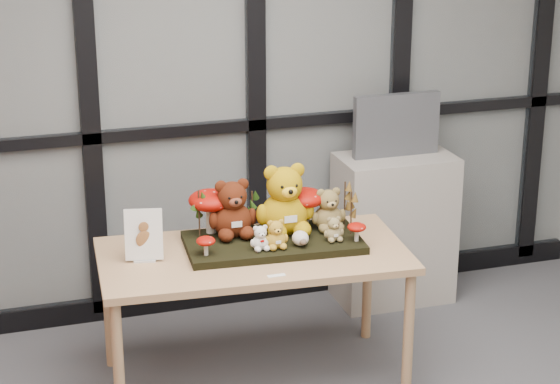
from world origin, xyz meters
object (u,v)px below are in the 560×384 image
object	(u,v)px
monitor	(396,125)
bear_tan_back	(328,207)
bear_small_yellow	(276,232)
mushroom_front_left	(206,245)
bear_brown_medium	(232,205)
cabinet	(394,228)
diorama_tray	(273,243)
mushroom_back_left	(211,209)
display_table	(253,265)
mushroom_back_right	(304,206)
mushroom_front_right	(357,231)
bear_pooh_yellow	(284,195)
bear_beige_small	(334,227)
bear_white_bow	(260,236)
sign_holder	(144,238)
plush_cream_hedgehog	(300,238)

from	to	relation	value
monitor	bear_tan_back	bearing A→B (deg)	-135.81
bear_small_yellow	mushroom_front_left	size ratio (longest dim) A/B	1.56
bear_brown_medium	monitor	distance (m)	1.23
mushroom_front_left	cabinet	bearing A→B (deg)	29.74
diorama_tray	monitor	distance (m)	1.17
diorama_tray	mushroom_front_left	distance (m)	0.37
diorama_tray	monitor	bearing A→B (deg)	39.66
mushroom_front_left	diorama_tray	bearing A→B (deg)	14.86
mushroom_front_left	mushroom_back_left	bearing A→B (deg)	71.43
display_table	mushroom_back_left	distance (m)	0.35
mushroom_back_right	mushroom_front_right	size ratio (longest dim) A/B	2.21
mushroom_back_left	monitor	distance (m)	1.28
bear_pooh_yellow	bear_beige_small	bearing A→B (deg)	-36.85
bear_brown_medium	mushroom_back_left	size ratio (longest dim) A/B	1.32
diorama_tray	mushroom_back_left	bearing A→B (deg)	150.74
mushroom_front_right	mushroom_front_left	bearing A→B (deg)	176.24
bear_pooh_yellow	bear_small_yellow	distance (m)	0.23
cabinet	mushroom_back_left	bearing A→B (deg)	-158.83
mushroom_front_left	mushroom_front_right	size ratio (longest dim) A/B	0.99
display_table	mushroom_front_right	xyz separation A→B (m)	(0.49, -0.10, 0.15)
bear_small_yellow	mushroom_front_right	distance (m)	0.39
display_table	bear_tan_back	size ratio (longest dim) A/B	6.49
bear_brown_medium	mushroom_front_left	xyz separation A→B (m)	(-0.18, -0.20, -0.11)
bear_white_bow	mushroom_back_left	bearing A→B (deg)	125.30
bear_pooh_yellow	bear_beige_small	world-z (taller)	bear_pooh_yellow
bear_beige_small	mushroom_back_left	size ratio (longest dim) A/B	0.56
display_table	sign_holder	xyz separation A→B (m)	(-0.51, 0.06, 0.18)
bear_pooh_yellow	mushroom_front_left	distance (m)	0.48
bear_brown_medium	monitor	world-z (taller)	monitor
bear_tan_back	bear_white_bow	xyz separation A→B (m)	(-0.39, -0.15, -0.05)
mushroom_back_right	bear_beige_small	bearing A→B (deg)	-69.24
display_table	mushroom_back_left	xyz separation A→B (m)	(-0.15, 0.22, 0.22)
bear_pooh_yellow	plush_cream_hedgehog	world-z (taller)	bear_pooh_yellow
bear_beige_small	sign_holder	world-z (taller)	sign_holder
bear_tan_back	bear_beige_small	xyz separation A→B (m)	(-0.03, -0.15, -0.05)
bear_beige_small	mushroom_front_right	size ratio (longest dim) A/B	1.33
bear_white_bow	mushroom_back_right	size ratio (longest dim) A/B	0.60
mushroom_back_left	sign_holder	distance (m)	0.40
bear_beige_small	mushroom_back_left	xyz separation A→B (m)	(-0.53, 0.28, 0.05)
bear_beige_small	mushroom_back_right	bearing A→B (deg)	115.05
bear_white_bow	mushroom_front_left	bearing A→B (deg)	-178.25
bear_small_yellow	bear_beige_small	bearing A→B (deg)	5.11
bear_pooh_yellow	mushroom_back_right	world-z (taller)	bear_pooh_yellow
bear_white_bow	plush_cream_hedgehog	distance (m)	0.20
diorama_tray	mushroom_front_right	xyz separation A→B (m)	(0.37, -0.14, 0.07)
display_table	bear_brown_medium	bearing A→B (deg)	115.88
mushroom_back_right	monitor	world-z (taller)	monitor
mushroom_back_right	mushroom_front_left	xyz separation A→B (m)	(-0.55, -0.20, -0.06)
bear_white_bow	display_table	bearing A→B (deg)	111.32
bear_brown_medium	mushroom_front_right	bearing A→B (deg)	-20.10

